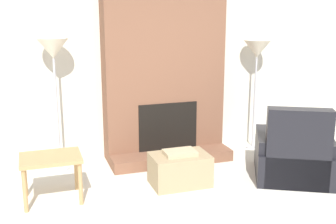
{
  "coord_description": "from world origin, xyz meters",
  "views": [
    {
      "loc": [
        -1.73,
        -2.96,
        2.0
      ],
      "look_at": [
        0.0,
        2.24,
        0.67
      ],
      "focal_mm": 45.0,
      "sensor_mm": 36.0,
      "label": 1
    }
  ],
  "objects_px": {
    "armchair": "(294,157)",
    "floor_lamp_right": "(257,53)",
    "floor_lamp_left": "(53,54)",
    "side_table": "(51,163)",
    "ottoman": "(180,169)"
  },
  "relations": [
    {
      "from": "ottoman",
      "to": "floor_lamp_left",
      "type": "relative_size",
      "value": 0.4
    },
    {
      "from": "floor_lamp_left",
      "to": "floor_lamp_right",
      "type": "bearing_deg",
      "value": 0.0
    },
    {
      "from": "ottoman",
      "to": "side_table",
      "type": "height_order",
      "value": "side_table"
    },
    {
      "from": "armchair",
      "to": "floor_lamp_left",
      "type": "bearing_deg",
      "value": 2.91
    },
    {
      "from": "ottoman",
      "to": "floor_lamp_right",
      "type": "xyz_separation_m",
      "value": [
        1.5,
        0.95,
        1.21
      ]
    },
    {
      "from": "armchair",
      "to": "floor_lamp_left",
      "type": "relative_size",
      "value": 0.73
    },
    {
      "from": "side_table",
      "to": "ottoman",
      "type": "bearing_deg",
      "value": -1.54
    },
    {
      "from": "floor_lamp_left",
      "to": "floor_lamp_right",
      "type": "relative_size",
      "value": 1.05
    },
    {
      "from": "armchair",
      "to": "side_table",
      "type": "relative_size",
      "value": 1.92
    },
    {
      "from": "armchair",
      "to": "floor_lamp_right",
      "type": "distance_m",
      "value": 1.67
    },
    {
      "from": "side_table",
      "to": "armchair",
      "type": "bearing_deg",
      "value": -6.23
    },
    {
      "from": "armchair",
      "to": "floor_lamp_left",
      "type": "xyz_separation_m",
      "value": [
        -2.66,
        1.22,
        1.21
      ]
    },
    {
      "from": "floor_lamp_left",
      "to": "floor_lamp_right",
      "type": "height_order",
      "value": "floor_lamp_left"
    },
    {
      "from": "floor_lamp_left",
      "to": "ottoman",
      "type": "bearing_deg",
      "value": -36.44
    },
    {
      "from": "side_table",
      "to": "floor_lamp_left",
      "type": "bearing_deg",
      "value": 80.79
    }
  ]
}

